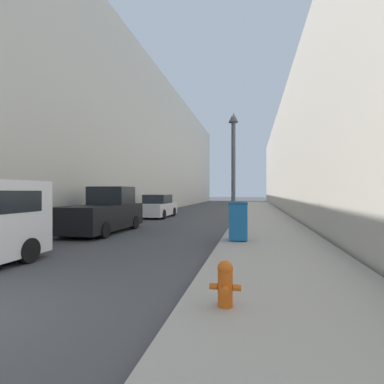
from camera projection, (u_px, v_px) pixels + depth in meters
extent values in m
cube|color=#9E998E|center=(263.00, 217.00, 20.49)|extent=(3.58, 60.00, 0.16)
cube|color=beige|center=(112.00, 146.00, 31.34)|extent=(12.00, 60.00, 13.17)
cube|color=beige|center=(350.00, 155.00, 26.76)|extent=(12.00, 60.00, 10.28)
cylinder|color=#D15614|center=(225.00, 289.00, 4.33)|extent=(0.22, 0.22, 0.51)
sphere|color=#D15614|center=(225.00, 268.00, 4.33)|extent=(0.23, 0.23, 0.23)
cylinder|color=#D15614|center=(225.00, 264.00, 4.33)|extent=(0.06, 0.06, 0.05)
cylinder|color=#D15614|center=(224.00, 291.00, 4.16)|extent=(0.11, 0.12, 0.11)
cylinder|color=#D15614|center=(214.00, 286.00, 4.36)|extent=(0.12, 0.09, 0.09)
cylinder|color=#D15614|center=(237.00, 288.00, 4.29)|extent=(0.12, 0.09, 0.09)
cube|color=#19609E|center=(238.00, 222.00, 10.22)|extent=(0.61, 0.66, 1.19)
cube|color=navy|center=(238.00, 203.00, 10.22)|extent=(0.63, 0.68, 0.08)
cylinder|color=black|center=(231.00, 237.00, 10.55)|extent=(0.05, 0.16, 0.16)
cylinder|color=black|center=(246.00, 237.00, 10.44)|extent=(0.05, 0.16, 0.16)
cylinder|color=#4C4C51|center=(233.00, 229.00, 12.35)|extent=(0.32, 0.32, 0.25)
cylinder|color=#4C4C51|center=(233.00, 177.00, 12.35)|extent=(0.17, 0.17, 4.53)
cone|color=#4C4C51|center=(233.00, 117.00, 12.35)|extent=(0.41, 0.41, 0.41)
cylinder|color=black|center=(28.00, 250.00, 7.63)|extent=(0.24, 0.64, 0.64)
cube|color=black|center=(102.00, 217.00, 13.35)|extent=(1.91, 4.92, 1.06)
cube|color=black|center=(111.00, 195.00, 14.19)|extent=(1.76, 1.58, 0.83)
cylinder|color=black|center=(101.00, 222.00, 15.02)|extent=(0.24, 0.64, 0.64)
cylinder|color=black|center=(134.00, 222.00, 14.67)|extent=(0.24, 0.64, 0.64)
cylinder|color=black|center=(64.00, 229.00, 12.03)|extent=(0.24, 0.64, 0.64)
cylinder|color=black|center=(104.00, 230.00, 11.68)|extent=(0.24, 0.64, 0.64)
cube|color=silver|center=(158.00, 209.00, 21.30)|extent=(1.72, 4.38, 0.84)
cube|color=#1E2328|center=(158.00, 199.00, 21.30)|extent=(1.51, 2.28, 0.61)
cylinder|color=black|center=(153.00, 211.00, 22.75)|extent=(0.24, 0.64, 0.64)
cylinder|color=black|center=(173.00, 212.00, 22.43)|extent=(0.24, 0.64, 0.64)
cylinder|color=black|center=(141.00, 214.00, 20.17)|extent=(0.24, 0.64, 0.64)
cylinder|color=black|center=(163.00, 214.00, 19.86)|extent=(0.24, 0.64, 0.64)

